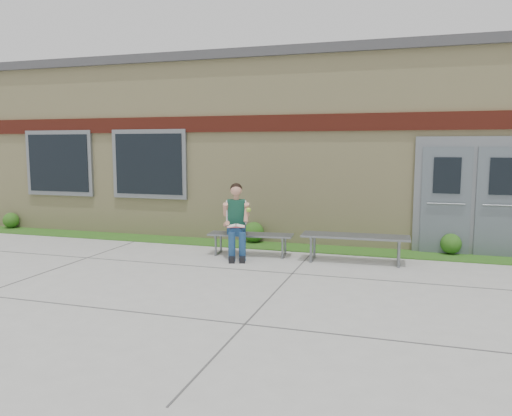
% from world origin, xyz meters
% --- Properties ---
extents(ground, '(80.00, 80.00, 0.00)m').
position_xyz_m(ground, '(0.00, 0.00, 0.00)').
color(ground, '#9E9E99').
rests_on(ground, ground).
extents(grass_strip, '(16.00, 0.80, 0.02)m').
position_xyz_m(grass_strip, '(0.00, 2.60, 0.01)').
color(grass_strip, '#2A4E14').
rests_on(grass_strip, ground).
extents(school_building, '(16.20, 6.22, 4.20)m').
position_xyz_m(school_building, '(-0.00, 5.99, 2.10)').
color(school_building, beige).
rests_on(school_building, ground).
extents(bench_left, '(1.67, 0.61, 0.42)m').
position_xyz_m(bench_left, '(-0.10, 1.65, 0.33)').
color(bench_left, slate).
rests_on(bench_left, ground).
extents(bench_right, '(1.95, 0.61, 0.50)m').
position_xyz_m(bench_right, '(1.90, 1.65, 0.39)').
color(bench_right, slate).
rests_on(bench_right, ground).
extents(girl, '(0.65, 0.93, 1.41)m').
position_xyz_m(girl, '(-0.32, 1.45, 0.71)').
color(girl, navy).
rests_on(girl, ground).
extents(shrub_west, '(0.39, 0.39, 0.39)m').
position_xyz_m(shrub_west, '(-6.98, 2.85, 0.22)').
color(shrub_west, '#2A4E14').
rests_on(shrub_west, grass_strip).
extents(shrub_mid, '(0.45, 0.45, 0.45)m').
position_xyz_m(shrub_mid, '(-0.42, 2.85, 0.24)').
color(shrub_mid, '#2A4E14').
rests_on(shrub_mid, grass_strip).
extents(shrub_east, '(0.40, 0.40, 0.40)m').
position_xyz_m(shrub_east, '(3.63, 2.85, 0.22)').
color(shrub_east, '#2A4E14').
rests_on(shrub_east, grass_strip).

